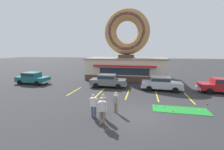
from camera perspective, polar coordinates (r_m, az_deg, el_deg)
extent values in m
plane|color=#2D2D30|center=(11.16, 10.52, -14.93)|extent=(160.00, 160.00, 0.00)
cube|color=brown|center=(24.68, 5.40, -0.25)|extent=(12.00, 6.00, 0.90)
cube|color=beige|center=(24.47, 5.45, 3.45)|extent=(12.00, 6.00, 2.30)
cube|color=gray|center=(24.37, 5.50, 6.32)|extent=(12.30, 6.30, 0.16)
cube|color=#B21E1E|center=(21.18, 4.45, 3.36)|extent=(9.00, 0.60, 0.20)
cube|color=#232D3D|center=(21.56, 4.52, 1.32)|extent=(7.20, 0.03, 1.00)
cube|color=brown|center=(24.36, 5.51, 7.10)|extent=(2.40, 1.80, 0.50)
torus|color=#B27F4C|center=(24.50, 5.66, 16.01)|extent=(7.10, 1.90, 7.10)
torus|color=#D8728C|center=(24.08, 5.54, 16.13)|extent=(6.25, 1.05, 6.24)
cube|color=#1E842D|center=(13.00, 24.58, -12.00)|extent=(4.15, 1.47, 0.03)
torus|color=brown|center=(13.11, 16.34, -11.17)|extent=(0.13, 0.13, 0.04)
torus|color=brown|center=(13.03, 19.29, -11.46)|extent=(0.13, 0.13, 0.04)
torus|color=brown|center=(12.45, 22.17, -12.61)|extent=(0.13, 0.13, 0.04)
torus|color=#E5C666|center=(13.49, 30.26, -11.52)|extent=(0.13, 0.13, 0.04)
sphere|color=white|center=(12.57, 22.31, -12.40)|extent=(0.04, 0.04, 0.04)
cylinder|color=silver|center=(13.55, 32.20, -10.44)|extent=(0.01, 0.01, 0.55)
cube|color=red|center=(13.50, 32.52, -9.53)|extent=(0.12, 0.01, 0.08)
cube|color=maroon|center=(20.01, 36.19, -3.71)|extent=(4.47, 1.95, 0.68)
cube|color=maroon|center=(19.95, 36.77, -1.92)|extent=(2.17, 1.65, 0.60)
cube|color=#232D3D|center=(19.95, 36.78, -1.87)|extent=(2.08, 1.67, 0.36)
cube|color=silver|center=(19.33, 29.97, -4.28)|extent=(0.17, 1.67, 0.24)
cylinder|color=black|center=(18.80, 33.20, -5.23)|extent=(0.65, 0.25, 0.64)
cylinder|color=black|center=(20.42, 31.64, -4.03)|extent=(0.65, 0.25, 0.64)
cube|color=#B2B5BA|center=(18.15, 18.32, -3.53)|extent=(4.47, 1.94, 0.68)
cube|color=#B2B5BA|center=(18.01, 17.95, -1.52)|extent=(2.16, 1.65, 0.60)
cube|color=#232D3D|center=(18.00, 17.95, -1.46)|extent=(2.08, 1.67, 0.36)
cube|color=silver|center=(18.50, 25.20, -4.47)|extent=(0.17, 1.67, 0.24)
cube|color=silver|center=(18.17, 11.24, -3.99)|extent=(0.17, 1.67, 0.24)
cylinder|color=black|center=(19.22, 22.16, -4.08)|extent=(0.65, 0.25, 0.64)
cylinder|color=black|center=(17.53, 22.92, -5.39)|extent=(0.65, 0.25, 0.64)
cylinder|color=black|center=(19.03, 13.99, -3.79)|extent=(0.65, 0.25, 0.64)
cylinder|color=black|center=(17.32, 13.93, -5.09)|extent=(0.65, 0.25, 0.64)
cube|color=slate|center=(18.76, -1.43, -2.63)|extent=(4.45, 1.88, 0.68)
cube|color=slate|center=(18.67, -1.89, -0.69)|extent=(2.14, 1.62, 0.60)
cube|color=#232D3D|center=(18.66, -1.89, -0.63)|extent=(2.06, 1.64, 0.36)
cube|color=silver|center=(18.50, 5.36, -3.61)|extent=(0.15, 1.67, 0.24)
cube|color=silver|center=(19.38, -7.91, -3.05)|extent=(0.15, 1.67, 0.24)
cylinder|color=black|center=(19.46, 3.04, -3.23)|extent=(0.65, 0.24, 0.64)
cylinder|color=black|center=(17.76, 2.32, -4.45)|extent=(0.65, 0.24, 0.64)
cylinder|color=black|center=(19.98, -4.75, -2.91)|extent=(0.65, 0.24, 0.64)
cylinder|color=black|center=(18.33, -6.18, -4.06)|extent=(0.65, 0.24, 0.64)
cube|color=#196066|center=(23.21, -27.93, -1.41)|extent=(4.47, 1.95, 0.68)
cube|color=#196066|center=(23.21, -28.32, 0.17)|extent=(2.17, 1.65, 0.60)
cube|color=#232D3D|center=(23.20, -28.33, 0.22)|extent=(2.08, 1.67, 0.36)
cube|color=silver|center=(21.82, -23.53, -2.36)|extent=(0.17, 1.67, 0.24)
cube|color=silver|center=(24.79, -31.71, -1.65)|extent=(0.17, 1.67, 0.24)
cylinder|color=black|center=(23.05, -23.88, -2.04)|extent=(0.65, 0.25, 0.64)
cylinder|color=black|center=(21.72, -26.74, -2.90)|extent=(0.65, 0.25, 0.64)
cylinder|color=black|center=(24.82, -28.85, -1.64)|extent=(0.65, 0.25, 0.64)
cylinder|color=black|center=(23.59, -31.75, -2.40)|extent=(0.65, 0.25, 0.64)
cylinder|color=#7F7056|center=(9.69, -4.42, -15.92)|extent=(0.15, 0.15, 0.86)
cylinder|color=#7F7056|center=(9.69, -3.19, -15.88)|extent=(0.15, 0.15, 0.86)
cube|color=silver|center=(9.40, -3.86, -11.78)|extent=(0.44, 0.35, 0.63)
cylinder|color=silver|center=(9.40, -5.41, -12.00)|extent=(0.10, 0.10, 0.58)
cylinder|color=silver|center=(9.42, -2.30, -11.92)|extent=(0.10, 0.10, 0.58)
sphere|color=beige|center=(9.24, -3.89, -9.11)|extent=(0.23, 0.23, 0.23)
cylinder|color=#7F7056|center=(11.21, 1.74, -12.49)|extent=(0.15, 0.15, 0.78)
cylinder|color=#7F7056|center=(11.37, 1.21, -12.17)|extent=(0.15, 0.15, 0.78)
cube|color=gray|center=(11.06, 1.49, -9.08)|extent=(0.43, 0.44, 0.57)
cylinder|color=gray|center=(10.87, 2.17, -9.58)|extent=(0.10, 0.10, 0.52)
cylinder|color=gray|center=(11.27, 0.82, -8.87)|extent=(0.10, 0.10, 0.52)
sphere|color=beige|center=(10.93, 1.50, -7.00)|extent=(0.21, 0.21, 0.21)
cylinder|color=#474C66|center=(10.56, -3.71, -13.78)|extent=(0.15, 0.15, 0.83)
cylinder|color=#474C66|center=(10.42, -2.97, -14.10)|extent=(0.15, 0.15, 0.83)
cube|color=gray|center=(10.23, -3.39, -10.24)|extent=(0.45, 0.41, 0.61)
cylinder|color=gray|center=(10.42, -4.30, -10.05)|extent=(0.10, 0.10, 0.56)
cylinder|color=gray|center=(10.06, -2.43, -10.75)|extent=(0.10, 0.10, 0.56)
sphere|color=tan|center=(10.09, -3.41, -7.85)|extent=(0.22, 0.22, 0.22)
cylinder|color=#474C66|center=(10.65, -7.48, -13.68)|extent=(0.15, 0.15, 0.81)
cylinder|color=#474C66|center=(10.58, -6.47, -13.84)|extent=(0.15, 0.15, 0.81)
cube|color=silver|center=(10.36, -7.05, -10.18)|extent=(0.40, 0.27, 0.59)
cylinder|color=silver|center=(10.47, -8.32, -10.17)|extent=(0.10, 0.10, 0.55)
cylinder|color=silver|center=(10.27, -5.76, -10.50)|extent=(0.10, 0.10, 0.55)
sphere|color=tan|center=(10.22, -7.10, -7.88)|extent=(0.22, 0.22, 0.22)
cylinder|color=#51565B|center=(21.97, 19.16, -1.87)|extent=(0.56, 0.56, 0.95)
torus|color=#303437|center=(21.89, 19.23, -0.65)|extent=(0.57, 0.57, 0.05)
cube|color=yellow|center=(17.56, -14.09, -5.96)|extent=(0.12, 3.60, 0.01)
cube|color=yellow|center=(16.50, -4.61, -6.70)|extent=(0.12, 3.60, 0.01)
cube|color=yellow|center=(15.93, 5.88, -7.31)|extent=(0.12, 3.60, 0.01)
cube|color=yellow|center=(15.92, 16.77, -7.68)|extent=(0.12, 3.60, 0.01)
cube|color=yellow|center=(16.47, 27.32, -7.78)|extent=(0.12, 3.60, 0.01)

